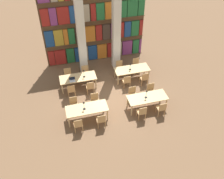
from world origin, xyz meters
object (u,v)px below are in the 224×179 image
(desk_lamp_0, at_px, (84,104))
(chair_14, at_px, (144,78))
(chair_3, at_px, (95,100))
(laptop, at_px, (72,80))
(chair_10, at_px, (90,87))
(reading_table_2, at_px, (78,78))
(pillar_left, at_px, (80,28))
(chair_4, at_px, (142,112))
(desk_lamp_3, at_px, (130,66))
(chair_13, at_px, (120,67))
(desk_lamp_1, at_px, (146,93))
(chair_9, at_px, (68,75))
(reading_table_3, at_px, (132,70))
(chair_7, at_px, (151,91))
(chair_0, at_px, (78,124))
(chair_11, at_px, (86,72))
(pillar_center, at_px, (116,23))
(chair_5, at_px, (133,94))
(chair_1, at_px, (74,104))
(chair_6, at_px, (161,108))
(desk_lamp_2, at_px, (84,72))
(reading_table_1, at_px, (147,98))
(chair_15, at_px, (136,64))
(reading_table_0, at_px, (87,109))
(chair_8, at_px, (71,90))
(chair_12, at_px, (127,81))
(chair_2, at_px, (101,120))

(desk_lamp_0, xyz_separation_m, chair_14, (3.85, 1.88, -0.58))
(chair_3, bearing_deg, laptop, -60.22)
(chair_10, bearing_deg, reading_table_2, 128.14)
(pillar_left, height_order, chair_3, pillar_left)
(chair_4, height_order, desk_lamp_3, desk_lamp_3)
(chair_13, bearing_deg, desk_lamp_1, 97.74)
(chair_9, distance_m, reading_table_3, 3.81)
(chair_7, bearing_deg, chair_13, -67.85)
(reading_table_2, xyz_separation_m, chair_9, (-0.50, 0.71, -0.18))
(chair_0, xyz_separation_m, chair_13, (3.21, 3.97, 0.00))
(chair_0, xyz_separation_m, chair_11, (1.08, 3.99, 0.00))
(pillar_center, distance_m, desk_lamp_0, 5.32)
(chair_0, bearing_deg, reading_table_3, 40.95)
(chair_4, bearing_deg, pillar_center, 90.03)
(chair_4, bearing_deg, chair_13, 89.78)
(reading_table_2, relative_size, chair_13, 2.35)
(chair_3, bearing_deg, desk_lamp_3, -144.23)
(pillar_left, bearing_deg, chair_5, -58.32)
(chair_7, distance_m, chair_9, 4.96)
(chair_1, height_order, reading_table_2, chair_1)
(chair_0, height_order, chair_4, same)
(chair_5, distance_m, chair_6, 1.77)
(desk_lamp_0, bearing_deg, desk_lamp_2, 80.11)
(chair_5, distance_m, reading_table_3, 1.95)
(pillar_center, bearing_deg, reading_table_3, -69.60)
(chair_0, height_order, chair_13, same)
(chair_13, bearing_deg, reading_table_3, 127.76)
(chair_7, relative_size, reading_table_3, 0.43)
(pillar_center, xyz_separation_m, chair_10, (-2.11, -2.22, -2.52))
(pillar_left, height_order, chair_0, pillar_left)
(desk_lamp_0, distance_m, chair_9, 3.39)
(chair_6, height_order, desk_lamp_3, desk_lamp_3)
(reading_table_1, distance_m, chair_5, 0.91)
(chair_3, relative_size, desk_lamp_2, 1.83)
(chair_6, distance_m, chair_15, 3.98)
(desk_lamp_1, xyz_separation_m, chair_9, (-3.63, 3.30, -0.59))
(desk_lamp_2, bearing_deg, reading_table_0, -97.16)
(reading_table_0, xyz_separation_m, chair_11, (0.52, 3.28, -0.18))
(chair_8, relative_size, chair_12, 1.00)
(chair_5, relative_size, reading_table_2, 0.43)
(chair_6, xyz_separation_m, chair_15, (0.03, 3.98, 0.00))
(desk_lamp_2, relative_size, laptop, 1.51)
(chair_1, bearing_deg, chair_13, -141.50)
(chair_1, height_order, chair_7, same)
(chair_4, relative_size, laptop, 2.76)
(chair_14, bearing_deg, reading_table_0, -153.64)
(chair_2, distance_m, chair_9, 4.14)
(reading_table_0, xyz_separation_m, laptop, (-0.38, 2.34, 0.12))
(reading_table_1, height_order, chair_11, chair_11)
(chair_1, relative_size, chair_9, 1.00)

